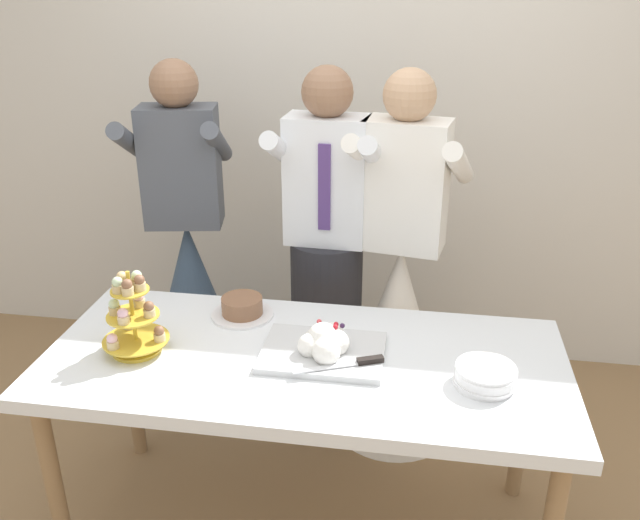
% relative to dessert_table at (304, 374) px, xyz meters
% --- Properties ---
extents(rear_wall, '(5.20, 0.10, 2.90)m').
position_rel_dessert_table_xyz_m(rear_wall, '(0.00, 1.47, 0.75)').
color(rear_wall, beige).
rests_on(rear_wall, ground_plane).
extents(dessert_table, '(1.80, 0.80, 0.78)m').
position_rel_dessert_table_xyz_m(dessert_table, '(0.00, 0.00, 0.00)').
color(dessert_table, silver).
rests_on(dessert_table, ground_plane).
extents(cupcake_stand, '(0.23, 0.23, 0.31)m').
position_rel_dessert_table_xyz_m(cupcake_stand, '(-0.58, -0.06, 0.21)').
color(cupcake_stand, gold).
rests_on(cupcake_stand, dessert_table).
extents(main_cake_tray, '(0.42, 0.32, 0.12)m').
position_rel_dessert_table_xyz_m(main_cake_tray, '(0.07, 0.01, 0.11)').
color(main_cake_tray, silver).
rests_on(main_cake_tray, dessert_table).
extents(plate_stack, '(0.20, 0.20, 0.07)m').
position_rel_dessert_table_xyz_m(plate_stack, '(0.60, -0.08, 0.11)').
color(plate_stack, white).
rests_on(plate_stack, dessert_table).
extents(round_cake, '(0.24, 0.24, 0.08)m').
position_rel_dessert_table_xyz_m(round_cake, '(-0.29, 0.25, 0.11)').
color(round_cake, white).
rests_on(round_cake, dessert_table).
extents(person_groom, '(0.48, 0.51, 1.66)m').
position_rel_dessert_table_xyz_m(person_groom, '(-0.03, 0.72, 0.05)').
color(person_groom, '#232328').
rests_on(person_groom, ground_plane).
extents(person_bride, '(0.57, 0.56, 1.66)m').
position_rel_dessert_table_xyz_m(person_bride, '(0.30, 0.69, -0.12)').
color(person_bride, white).
rests_on(person_bride, ground_plane).
extents(person_guest, '(0.57, 0.56, 1.66)m').
position_rel_dessert_table_xyz_m(person_guest, '(-0.71, 0.82, -0.12)').
color(person_guest, '#334760').
rests_on(person_guest, ground_plane).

